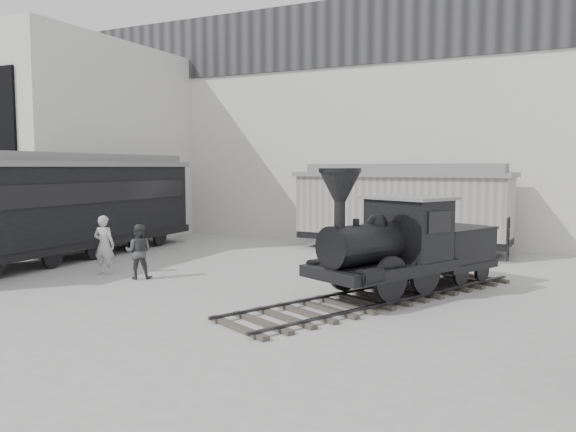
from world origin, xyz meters
The scene contains 8 objects.
ground centered at (0.00, 0.00, 0.00)m, with size 90.00×90.00×0.00m, color #9E9E9B.
north_wall centered at (0.00, 14.98, 5.55)m, with size 34.00×2.51×11.00m.
west_pavilion centered at (-14.50, 9.96, 4.49)m, with size 7.00×12.11×9.00m.
locomotive centered at (2.52, 4.15, 1.23)m, with size 6.01×9.40×3.34m.
boxcar centered at (0.54, 12.15, 1.88)m, with size 8.92×3.25×3.59m.
passenger_coach centered at (-10.34, 4.50, 2.03)m, with size 3.31×13.81×3.68m.
visitor_a centered at (-6.85, 3.02, 0.96)m, with size 0.70×0.46×1.92m, color #B8B8B8.
visitor_b centered at (-5.37, 2.93, 0.85)m, with size 0.83×0.64×1.70m, color #404043.
Camera 1 is at (6.22, -10.62, 3.46)m, focal length 35.00 mm.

